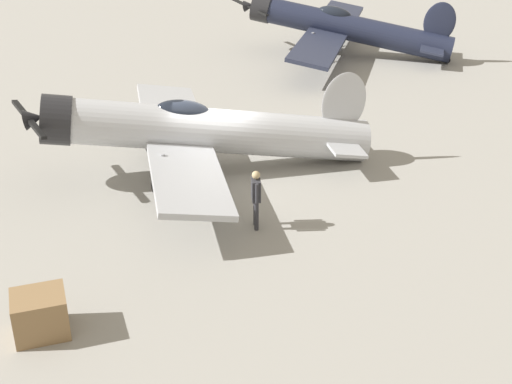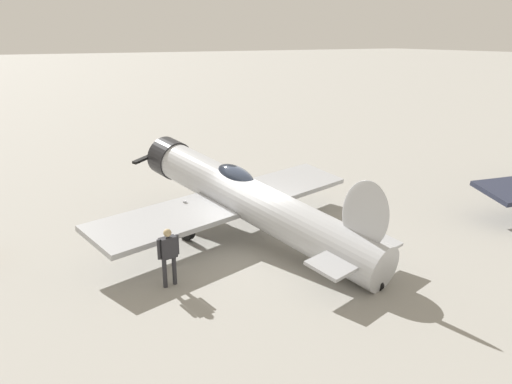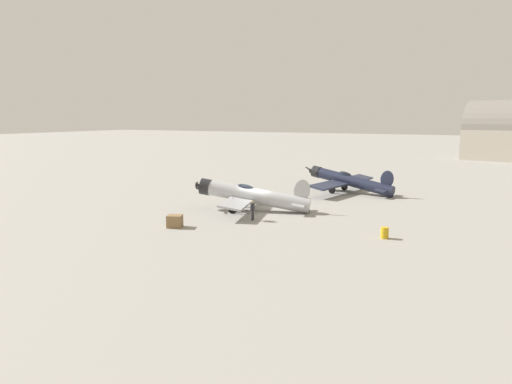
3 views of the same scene
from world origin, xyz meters
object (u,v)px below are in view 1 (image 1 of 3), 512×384
airplane_foreground (199,130)px  airplane_mid_apron (343,27)px  equipment_crate (40,314)px  ground_crew_mechanic (256,194)px

airplane_foreground → airplane_mid_apron: size_ratio=0.91×
airplane_foreground → airplane_mid_apron: airplane_foreground is taller
airplane_mid_apron → equipment_crate: bearing=82.5°
airplane_mid_apron → ground_crew_mechanic: (-2.99, -18.00, -0.40)m
airplane_foreground → ground_crew_mechanic: bearing=104.8°
airplane_foreground → ground_crew_mechanic: 4.14m
airplane_mid_apron → equipment_crate: (-7.33, -23.10, -0.96)m
ground_crew_mechanic → equipment_crate: size_ratio=1.18×
ground_crew_mechanic → airplane_mid_apron: bearing=-108.3°
airplane_foreground → equipment_crate: bearing=59.7°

